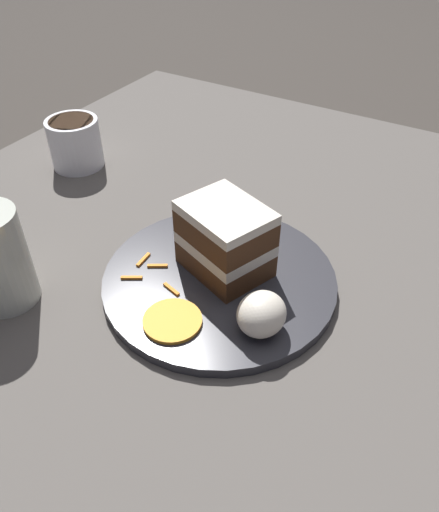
{
  "coord_description": "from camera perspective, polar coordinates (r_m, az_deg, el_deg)",
  "views": [
    {
      "loc": [
        0.43,
        0.17,
        0.44
      ],
      "look_at": [
        0.06,
        -0.05,
        0.08
      ],
      "focal_mm": 35.0,
      "sensor_mm": 36.0,
      "label": 1
    }
  ],
  "objects": [
    {
      "name": "cream_dollop",
      "position": [
        0.51,
        4.82,
        -6.62
      ],
      "size": [
        0.06,
        0.05,
        0.04
      ],
      "primitive_type": "ellipsoid",
      "color": "silver",
      "rests_on": "plate"
    },
    {
      "name": "coffee_mug",
      "position": [
        0.83,
        -16.2,
        12.47
      ],
      "size": [
        0.08,
        0.08,
        0.08
      ],
      "color": "white",
      "rests_on": "dining_table"
    },
    {
      "name": "dining_table",
      "position": [
        0.63,
        6.8,
        -3.09
      ],
      "size": [
        0.97,
        1.09,
        0.04
      ],
      "primitive_type": "cube",
      "color": "#56514C",
      "rests_on": "ground"
    },
    {
      "name": "cake_slice",
      "position": [
        0.57,
        0.66,
        1.91
      ],
      "size": [
        0.1,
        0.12,
        0.09
      ],
      "rotation": [
        0.0,
        0.0,
        5.92
      ],
      "color": "#4C2D19",
      "rests_on": "plate"
    },
    {
      "name": "plate",
      "position": [
        0.59,
        0.0,
        -2.72
      ],
      "size": [
        0.27,
        0.27,
        0.01
      ],
      "primitive_type": "cylinder",
      "color": "#333338",
      "rests_on": "dining_table"
    },
    {
      "name": "orange_garnish",
      "position": [
        0.53,
        -5.4,
        -7.37
      ],
      "size": [
        0.06,
        0.06,
        0.0
      ],
      "primitive_type": "cylinder",
      "color": "orange",
      "rests_on": "plate"
    },
    {
      "name": "carrot_shreds_scatter",
      "position": [
        0.59,
        -7.87,
        -1.9
      ],
      "size": [
        0.05,
        0.08,
        0.0
      ],
      "color": "orange",
      "rests_on": "plate"
    },
    {
      "name": "ground_plane",
      "position": [
        0.64,
        6.67,
        -4.37
      ],
      "size": [
        6.0,
        6.0,
        0.0
      ],
      "primitive_type": "plane",
      "color": "#38332D",
      "rests_on": "ground"
    }
  ]
}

